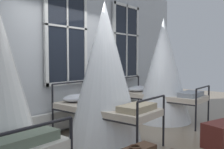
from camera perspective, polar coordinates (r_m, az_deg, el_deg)
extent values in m
plane|color=gray|center=(4.38, 1.22, -15.87)|extent=(16.35, 16.35, 0.00)
cube|color=silver|center=(5.15, -11.21, 6.30)|extent=(8.75, 0.10, 3.42)
cube|color=black|center=(5.07, -10.45, 8.68)|extent=(1.07, 0.02, 1.95)
cube|color=silver|center=(5.08, -10.33, -1.96)|extent=(1.07, 0.06, 0.07)
cube|color=silver|center=(4.77, -15.16, 8.94)|extent=(0.07, 0.06, 1.95)
cube|color=silver|center=(5.41, -6.30, 8.40)|extent=(0.07, 0.06, 1.95)
cube|color=silver|center=(5.07, -10.45, 8.68)|extent=(0.04, 0.06, 1.95)
cube|color=silver|center=(5.10, -10.48, 10.87)|extent=(1.07, 0.06, 0.04)
cube|color=black|center=(6.53, 3.33, 7.58)|extent=(1.07, 0.02, 1.95)
cube|color=silver|center=(6.53, 3.30, -0.68)|extent=(1.07, 0.06, 0.07)
cube|color=silver|center=(6.66, 3.36, 15.69)|extent=(1.07, 0.06, 0.07)
cube|color=silver|center=(6.13, 0.50, 7.85)|extent=(0.07, 0.06, 1.95)
cube|color=silver|center=(6.94, 5.83, 7.34)|extent=(0.07, 0.06, 1.95)
cube|color=silver|center=(6.53, 3.33, 7.58)|extent=(0.04, 0.06, 1.95)
cube|color=silver|center=(6.54, 3.34, 9.29)|extent=(1.07, 0.06, 0.04)
cube|color=silver|center=(5.18, -10.10, -9.97)|extent=(4.60, 0.10, 0.36)
cylinder|color=black|center=(3.42, -20.35, -12.52)|extent=(0.08, 1.89, 0.03)
cylinder|color=black|center=(2.35, -17.15, -11.40)|extent=(0.82, 0.05, 0.03)
cube|color=slate|center=(2.61, -20.38, -13.84)|extent=(0.68, 0.38, 0.10)
cylinder|color=black|center=(4.80, -13.67, -8.13)|extent=(0.04, 0.04, 0.99)
cylinder|color=black|center=(5.32, -6.68, -6.89)|extent=(0.04, 0.04, 0.99)
cylinder|color=black|center=(3.56, 5.90, -13.27)|extent=(0.04, 0.04, 0.86)
cylinder|color=black|center=(4.25, 11.93, -10.54)|extent=(0.04, 0.04, 0.86)
cylinder|color=black|center=(4.10, -5.43, -9.62)|extent=(0.09, 1.89, 0.03)
cylinder|color=black|center=(4.71, 1.52, -7.88)|extent=(0.09, 1.89, 0.03)
cylinder|color=black|center=(4.98, -10.05, -1.90)|extent=(0.82, 0.05, 0.03)
cylinder|color=black|center=(3.81, 9.26, -5.56)|extent=(0.82, 0.05, 0.03)
cube|color=beige|center=(4.39, -1.71, -7.97)|extent=(0.89, 1.93, 0.11)
ellipsoid|color=silver|center=(4.84, -8.12, -5.39)|extent=(0.64, 0.42, 0.14)
cube|color=tan|center=(3.97, 5.92, -7.65)|extent=(0.68, 0.38, 0.10)
cone|color=white|center=(4.30, -1.73, 0.61)|extent=(1.34, 1.34, 2.47)
cylinder|color=black|center=(6.13, 2.06, -5.47)|extent=(0.04, 0.04, 0.99)
cylinder|color=black|center=(6.80, 6.16, -4.60)|extent=(0.04, 0.04, 0.99)
cylinder|color=black|center=(5.27, 18.97, -7.90)|extent=(0.04, 0.04, 0.86)
cylinder|color=black|center=(6.03, 21.59, -6.51)|extent=(0.04, 0.04, 0.86)
cylinder|color=black|center=(5.63, 9.86, -6.04)|extent=(0.08, 1.89, 0.03)
cylinder|color=black|center=(6.35, 13.40, -4.99)|extent=(0.08, 1.89, 0.03)
cylinder|color=black|center=(6.41, 4.24, -0.64)|extent=(0.82, 0.05, 0.03)
cylinder|color=black|center=(5.58, 20.47, -2.83)|extent=(0.82, 0.05, 0.03)
cube|color=beige|center=(5.98, 11.75, -4.94)|extent=(0.89, 1.93, 0.11)
ellipsoid|color=silver|center=(6.30, 6.03, -3.28)|extent=(0.64, 0.42, 0.14)
cube|color=#8C939E|center=(5.69, 17.93, -4.38)|extent=(0.68, 0.38, 0.10)
cone|color=white|center=(5.92, 11.82, 1.14)|extent=(1.34, 1.34, 2.43)
torus|color=#472D1E|center=(2.94, 5.44, -16.45)|extent=(0.16, 0.16, 0.02)
cube|color=#5B231E|center=(4.55, 24.38, -12.74)|extent=(0.73, 0.57, 0.41)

